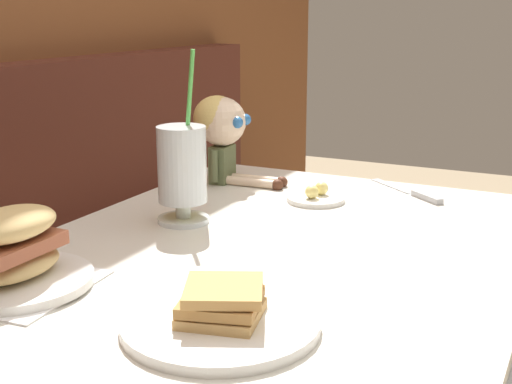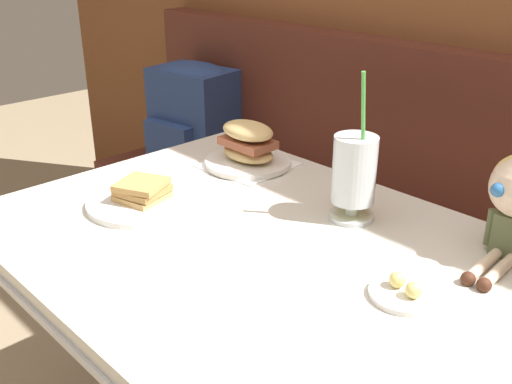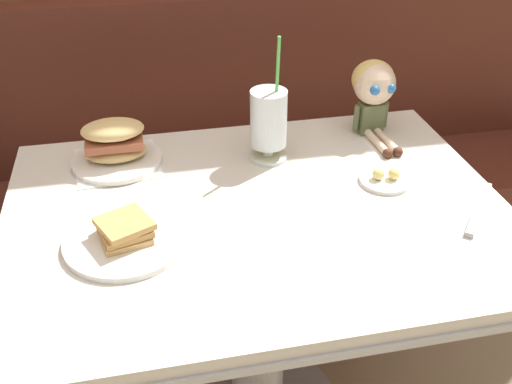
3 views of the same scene
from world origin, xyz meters
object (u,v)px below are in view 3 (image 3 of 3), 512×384
milkshake_glass (268,122)px  seated_doll (374,88)px  toast_plate (126,237)px  butter_saucer (385,179)px  butter_knife (476,217)px  sandwich_plate (115,147)px

milkshake_glass → seated_doll: (0.30, 0.08, 0.03)m
toast_plate → butter_saucer: size_ratio=2.08×
toast_plate → milkshake_glass: bearing=37.9°
butter_knife → seated_doll: bearing=100.0°
butter_knife → seated_doll: seated_doll is taller
butter_saucer → butter_knife: bearing=-53.1°
milkshake_glass → seated_doll: milkshake_glass is taller
sandwich_plate → butter_knife: (0.75, -0.39, -0.04)m
butter_knife → seated_doll: 0.45m
toast_plate → milkshake_glass: size_ratio=0.79×
milkshake_glass → seated_doll: 0.31m
sandwich_plate → butter_knife: bearing=-27.9°
butter_knife → toast_plate: bearing=174.7°
milkshake_glass → toast_plate: bearing=-142.1°
toast_plate → milkshake_glass: (0.36, 0.28, 0.08)m
milkshake_glass → butter_knife: bearing=-42.6°
sandwich_plate → butter_knife: 0.85m
toast_plate → butter_saucer: toast_plate is taller
seated_doll → butter_knife: bearing=-80.0°
butter_saucer → butter_knife: (0.13, -0.18, -0.00)m
sandwich_plate → butter_saucer: bearing=-19.5°
seated_doll → toast_plate: bearing=-151.2°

